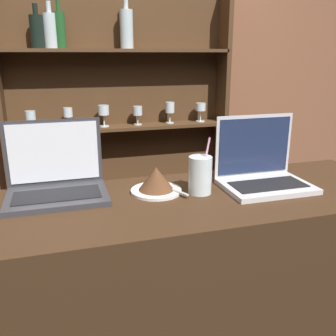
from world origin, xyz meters
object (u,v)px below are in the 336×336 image
at_px(laptop_near, 56,179).
at_px(cake_plate, 156,181).
at_px(water_glass, 200,175).
at_px(laptop_far, 262,170).

xyz_separation_m(laptop_near, cake_plate, (0.33, -0.07, -0.01)).
bearing_deg(water_glass, cake_plate, 161.42).
height_order(laptop_near, water_glass, laptop_near).
bearing_deg(laptop_near, water_glass, -14.14).
xyz_separation_m(cake_plate, water_glass, (0.14, -0.05, 0.02)).
relative_size(laptop_near, cake_plate, 1.80).
xyz_separation_m(laptop_far, cake_plate, (-0.38, 0.04, -0.02)).
bearing_deg(laptop_far, cake_plate, 174.58).
distance_m(cake_plate, water_glass, 0.15).
bearing_deg(water_glass, laptop_near, 165.86).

